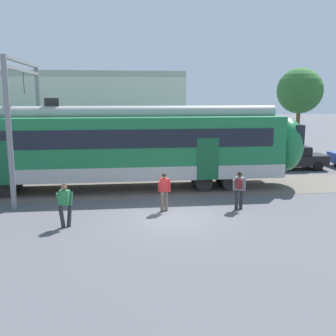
{
  "coord_description": "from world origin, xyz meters",
  "views": [
    {
      "loc": [
        -1.96,
        -15.13,
        4.9
      ],
      "look_at": [
        0.14,
        2.35,
        1.6
      ],
      "focal_mm": 42.0,
      "sensor_mm": 36.0,
      "label": 1
    }
  ],
  "objects": [
    {
      "name": "catenary_gantry",
      "position": [
        -6.64,
        5.23,
        4.31
      ],
      "size": [
        0.24,
        6.64,
        6.53
      ],
      "color": "gray",
      "rests_on": "ground"
    },
    {
      "name": "background_building",
      "position": [
        -7.9,
        13.12,
        3.21
      ],
      "size": [
        20.43,
        5.0,
        9.2
      ],
      "color": "beige",
      "rests_on": "ground"
    },
    {
      "name": "pedestrian_green",
      "position": [
        -4.09,
        -0.65,
        0.96
      ],
      "size": [
        0.62,
        0.6,
        1.67
      ],
      "color": "#28282D",
      "rests_on": "ground"
    },
    {
      "name": "parked_car_black",
      "position": [
        9.47,
        9.38,
        0.78
      ],
      "size": [
        4.05,
        1.86,
        1.54
      ],
      "color": "black",
      "rests_on": "ground"
    },
    {
      "name": "pedestrian_red",
      "position": [
        -0.19,
        0.93,
        0.96
      ],
      "size": [
        0.56,
        0.63,
        1.67
      ],
      "color": "#6B6051",
      "rests_on": "ground"
    },
    {
      "name": "street_tree_right",
      "position": [
        12.32,
        15.35,
        5.18
      ],
      "size": [
        3.62,
        3.62,
        7.01
      ],
      "color": "brown",
      "rests_on": "ground"
    },
    {
      "name": "ground_plane",
      "position": [
        0.0,
        0.0,
        0.0
      ],
      "size": [
        160.0,
        160.0,
        0.0
      ],
      "primitive_type": "plane",
      "color": "#515156"
    },
    {
      "name": "pedestrian_grey",
      "position": [
        3.03,
        0.79,
        0.99
      ],
      "size": [
        0.65,
        0.58,
        1.67
      ],
      "color": "#28282D",
      "rests_on": "ground"
    }
  ]
}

